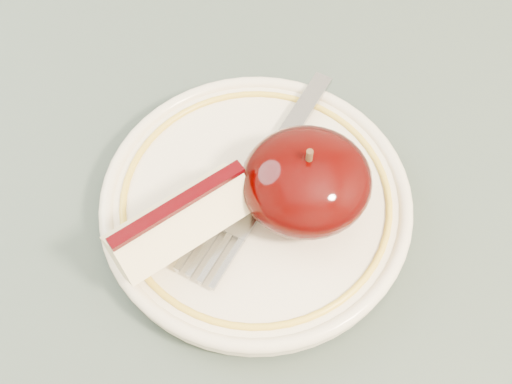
{
  "coord_description": "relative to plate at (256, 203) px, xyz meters",
  "views": [
    {
      "loc": [
        -0.01,
        -0.12,
        1.15
      ],
      "look_at": [
        0.01,
        0.1,
        0.78
      ],
      "focal_mm": 50.0,
      "sensor_mm": 36.0,
      "label": 1
    }
  ],
  "objects": [
    {
      "name": "plate",
      "position": [
        0.0,
        0.0,
        0.0
      ],
      "size": [
        0.19,
        0.19,
        0.02
      ],
      "color": "beige",
      "rests_on": "table"
    },
    {
      "name": "apple_half",
      "position": [
        0.03,
        -0.0,
        0.03
      ],
      "size": [
        0.08,
        0.07,
        0.06
      ],
      "color": "black",
      "rests_on": "plate"
    },
    {
      "name": "apple_wedge",
      "position": [
        -0.05,
        -0.02,
        0.02
      ],
      "size": [
        0.09,
        0.08,
        0.04
      ],
      "rotation": [
        0.0,
        0.0,
        0.53
      ],
      "color": "beige",
      "rests_on": "plate"
    },
    {
      "name": "fork",
      "position": [
        0.0,
        0.01,
        0.01
      ],
      "size": [
        0.11,
        0.15,
        0.0
      ],
      "rotation": [
        0.0,
        0.0,
        0.97
      ],
      "color": "gray",
      "rests_on": "plate"
    }
  ]
}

